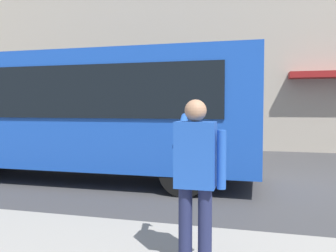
# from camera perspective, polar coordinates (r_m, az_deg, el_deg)

# --- Properties ---
(ground_plane) EXTENTS (60.00, 60.00, 0.00)m
(ground_plane) POSITION_cam_1_polar(r_m,az_deg,el_deg) (8.29, 13.40, -9.33)
(ground_plane) COLOR #38383A
(building_facade_far) EXTENTS (28.00, 1.55, 12.00)m
(building_facade_far) POSITION_cam_1_polar(r_m,az_deg,el_deg) (15.48, 14.26, 18.80)
(building_facade_far) COLOR #A89E8E
(building_facade_far) RESTS_ON ground_plane
(red_bus) EXTENTS (9.05, 2.54, 3.08)m
(red_bus) POSITION_cam_1_polar(r_m,az_deg,el_deg) (8.93, -15.15, 2.42)
(red_bus) COLOR #1947AD
(red_bus) RESTS_ON ground_plane
(pedestrian_photographer) EXTENTS (0.53, 0.52, 1.70)m
(pedestrian_photographer) POSITION_cam_1_polar(r_m,az_deg,el_deg) (3.50, 4.61, -7.29)
(pedestrian_photographer) COLOR #1E2347
(pedestrian_photographer) RESTS_ON sidewalk_curb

